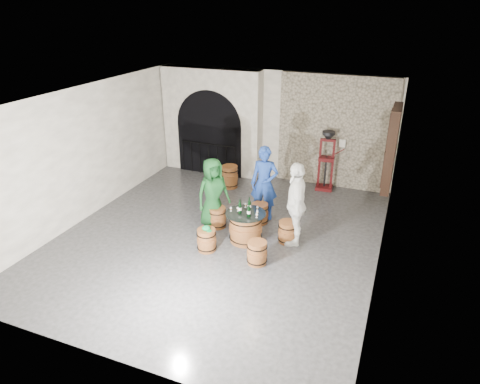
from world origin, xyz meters
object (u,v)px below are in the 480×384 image
at_px(side_barrel, 230,177).
at_px(corking_press, 327,156).
at_px(barrel_stool_right, 287,232).
at_px(person_blue, 264,183).
at_px(wine_bottle_right, 249,205).
at_px(person_green, 213,193).
at_px(wine_bottle_left, 240,208).
at_px(barrel_stool_far, 260,213).
at_px(wine_bottle_center, 249,211).
at_px(barrel_stool_near_left, 207,240).
at_px(person_white, 296,204).
at_px(barrel_stool_near_right, 257,253).
at_px(barrel_table, 246,227).
at_px(barrel_stool_left, 217,217).

distance_m(side_barrel, corking_press, 2.81).
bearing_deg(barrel_stool_right, person_blue, 133.21).
height_order(wine_bottle_right, corking_press, corking_press).
height_order(barrel_stool_right, person_green, person_green).
relative_size(barrel_stool_right, wine_bottle_right, 1.55).
bearing_deg(wine_bottle_left, barrel_stool_far, 82.22).
bearing_deg(wine_bottle_center, barrel_stool_right, 28.27).
relative_size(barrel_stool_far, person_blue, 0.27).
bearing_deg(barrel_stool_right, barrel_stool_far, 144.04).
bearing_deg(wine_bottle_right, person_green, 165.61).
distance_m(wine_bottle_left, wine_bottle_right, 0.24).
height_order(barrel_stool_near_left, person_blue, person_blue).
bearing_deg(person_green, person_white, -56.40).
bearing_deg(corking_press, wine_bottle_left, -114.15).
bearing_deg(wine_bottle_center, barrel_stool_near_right, -56.46).
bearing_deg(barrel_stool_near_right, person_white, 66.43).
distance_m(barrel_stool_near_right, wine_bottle_left, 1.15).
bearing_deg(barrel_stool_near_left, person_green, 107.24).
xyz_separation_m(wine_bottle_left, wine_bottle_center, (0.24, -0.08, 0.00)).
relative_size(barrel_stool_near_left, side_barrel, 0.77).
distance_m(wine_bottle_left, side_barrel, 3.09).
height_order(barrel_stool_near_right, wine_bottle_left, wine_bottle_left).
bearing_deg(barrel_stool_right, barrel_stool_near_left, -147.29).
relative_size(barrel_table, barrel_stool_near_right, 1.79).
xyz_separation_m(barrel_stool_near_left, wine_bottle_right, (0.67, 0.84, 0.58)).
relative_size(barrel_table, corking_press, 0.52).
distance_m(barrel_table, side_barrel, 3.08).
bearing_deg(barrel_stool_far, barrel_stool_near_left, -111.93).
height_order(barrel_stool_near_right, person_blue, person_blue).
bearing_deg(barrel_stool_near_right, side_barrel, 120.97).
bearing_deg(barrel_stool_near_left, barrel_table, 46.73).
bearing_deg(wine_bottle_right, person_blue, 90.50).
distance_m(wine_bottle_center, side_barrel, 3.27).
distance_m(barrel_stool_near_right, side_barrel, 4.01).
relative_size(person_green, wine_bottle_right, 5.23).
bearing_deg(barrel_table, barrel_stool_far, 89.40).
bearing_deg(barrel_stool_left, barrel_table, -22.98).
height_order(barrel_stool_left, wine_bottle_right, wine_bottle_right).
xyz_separation_m(barrel_stool_left, corking_press, (1.93, 3.17, 0.75)).
relative_size(person_white, corking_press, 1.11).
height_order(barrel_table, barrel_stool_near_right, barrel_table).
bearing_deg(wine_bottle_left, wine_bottle_right, 53.30).
bearing_deg(barrel_stool_right, person_white, 18.68).
bearing_deg(barrel_stool_far, side_barrel, 131.39).
height_order(barrel_stool_far, wine_bottle_left, wine_bottle_left).
distance_m(barrel_stool_near_left, person_green, 1.30).
xyz_separation_m(barrel_stool_right, person_blue, (-0.88, 0.93, 0.67)).
relative_size(barrel_stool_left, person_white, 0.26).
xyz_separation_m(barrel_stool_right, wine_bottle_left, (-1.01, -0.34, 0.58)).
distance_m(barrel_stool_far, wine_bottle_right, 0.97).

